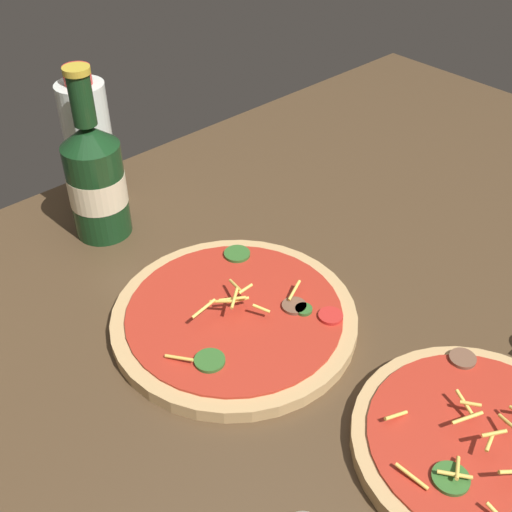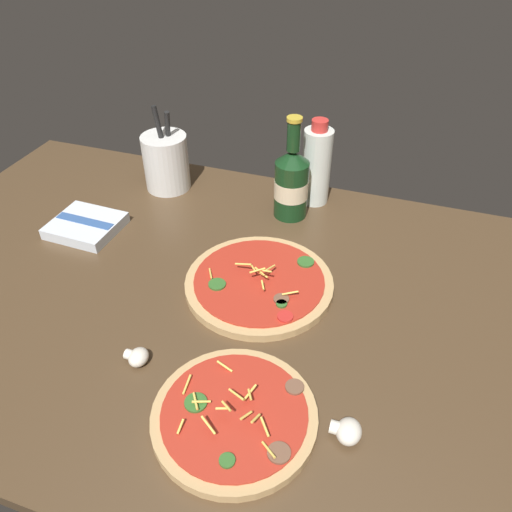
% 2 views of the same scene
% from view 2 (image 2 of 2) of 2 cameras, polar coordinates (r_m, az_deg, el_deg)
% --- Properties ---
extents(counter_slab, '(1.60, 0.90, 0.03)m').
position_cam_2_polar(counter_slab, '(0.94, 0.50, -5.91)').
color(counter_slab, '#4C3823').
rests_on(counter_slab, ground).
extents(pizza_near, '(0.24, 0.24, 0.05)m').
position_cam_2_polar(pizza_near, '(0.76, -2.46, -17.80)').
color(pizza_near, tan).
rests_on(pizza_near, counter_slab).
extents(pizza_far, '(0.28, 0.28, 0.05)m').
position_cam_2_polar(pizza_far, '(0.95, 0.37, -3.13)').
color(pizza_far, tan).
rests_on(pizza_far, counter_slab).
extents(beer_bottle, '(0.08, 0.08, 0.23)m').
position_cam_2_polar(beer_bottle, '(1.12, 4.07, 8.42)').
color(beer_bottle, '#143819').
rests_on(beer_bottle, counter_slab).
extents(oil_bottle, '(0.07, 0.07, 0.20)m').
position_cam_2_polar(oil_bottle, '(1.17, 6.92, 10.25)').
color(oil_bottle, silver).
rests_on(oil_bottle, counter_slab).
extents(mushroom_left, '(0.04, 0.04, 0.03)m').
position_cam_2_polar(mushroom_left, '(0.84, -13.39, -11.15)').
color(mushroom_left, white).
rests_on(mushroom_left, counter_slab).
extents(mushroom_right, '(0.05, 0.04, 0.03)m').
position_cam_2_polar(mushroom_right, '(0.75, 10.37, -19.07)').
color(mushroom_right, white).
rests_on(mushroom_right, counter_slab).
extents(utensil_crock, '(0.11, 0.11, 0.21)m').
position_cam_2_polar(utensil_crock, '(1.25, -10.23, 10.57)').
color(utensil_crock, silver).
rests_on(utensil_crock, counter_slab).
extents(dish_towel, '(0.15, 0.13, 0.03)m').
position_cam_2_polar(dish_towel, '(1.16, -18.87, 3.31)').
color(dish_towel, silver).
rests_on(dish_towel, counter_slab).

